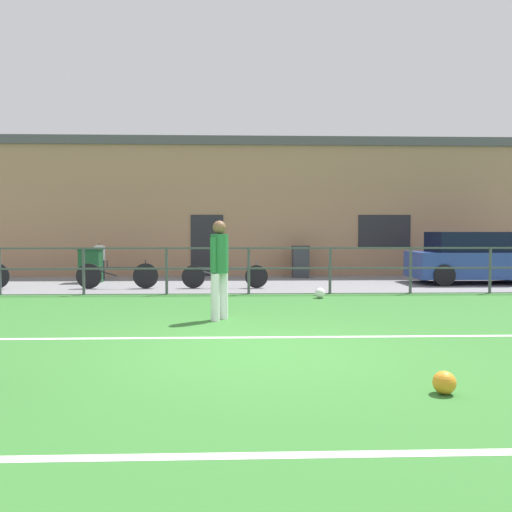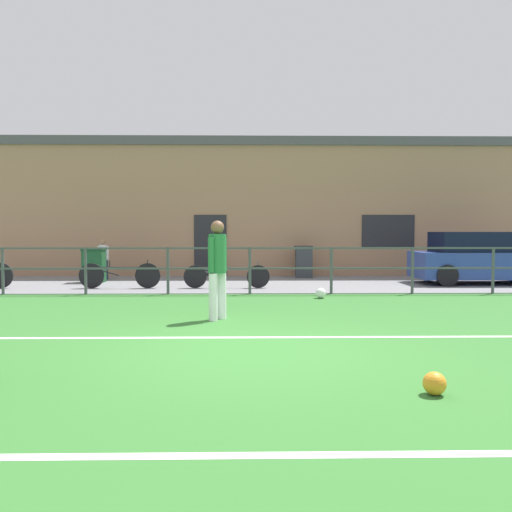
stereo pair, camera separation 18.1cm
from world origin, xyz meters
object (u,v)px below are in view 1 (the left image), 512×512
(parked_car_red, at_px, (475,259))
(trash_bin_0, at_px, (91,265))
(spectator_child, at_px, (100,257))
(player_striker, at_px, (219,264))
(bicycle_parked_1, at_px, (117,275))
(bicycle_parked_2, at_px, (225,276))
(soccer_ball_match, at_px, (320,293))
(trash_bin_1, at_px, (301,262))
(soccer_ball_spare, at_px, (444,383))

(parked_car_red, xyz_separation_m, trash_bin_0, (-11.34, 0.55, -0.19))
(spectator_child, bearing_deg, parked_car_red, 167.03)
(player_striker, distance_m, bicycle_parked_1, 5.71)
(bicycle_parked_2, height_order, trash_bin_0, trash_bin_0)
(soccer_ball_match, relative_size, bicycle_parked_1, 0.11)
(player_striker, relative_size, trash_bin_1, 1.64)
(soccer_ball_match, height_order, soccer_ball_spare, soccer_ball_match)
(soccer_ball_match, height_order, trash_bin_0, trash_bin_0)
(parked_car_red, distance_m, trash_bin_0, 11.35)
(player_striker, height_order, trash_bin_1, player_striker)
(spectator_child, distance_m, trash_bin_0, 0.96)
(bicycle_parked_2, distance_m, trash_bin_1, 3.97)
(soccer_ball_match, distance_m, bicycle_parked_1, 5.49)
(parked_car_red, bearing_deg, trash_bin_1, 157.48)
(player_striker, distance_m, soccer_ball_spare, 4.84)
(trash_bin_1, bearing_deg, parked_car_red, -22.52)
(player_striker, relative_size, parked_car_red, 0.45)
(bicycle_parked_1, height_order, trash_bin_0, trash_bin_0)
(trash_bin_1, bearing_deg, bicycle_parked_1, -149.17)
(trash_bin_0, relative_size, trash_bin_1, 0.99)
(player_striker, distance_m, spectator_child, 8.51)
(player_striker, relative_size, soccer_ball_spare, 7.89)
(bicycle_parked_1, distance_m, trash_bin_0, 2.04)
(player_striker, height_order, spectator_child, player_striker)
(parked_car_red, height_order, trash_bin_0, parked_car_red)
(soccer_ball_match, height_order, parked_car_red, parked_car_red)
(soccer_ball_spare, height_order, trash_bin_1, trash_bin_1)
(parked_car_red, relative_size, trash_bin_1, 3.67)
(parked_car_red, bearing_deg, soccer_ball_spare, -116.22)
(spectator_child, xyz_separation_m, trash_bin_1, (6.42, 0.54, -0.19))
(soccer_ball_match, bearing_deg, spectator_child, 143.57)
(trash_bin_1, bearing_deg, trash_bin_0, -167.02)
(parked_car_red, bearing_deg, spectator_child, 172.51)
(parked_car_red, relative_size, trash_bin_0, 3.71)
(soccer_ball_match, height_order, trash_bin_1, trash_bin_1)
(player_striker, height_order, parked_car_red, player_striker)
(parked_car_red, relative_size, bicycle_parked_2, 1.66)
(bicycle_parked_1, bearing_deg, bicycle_parked_2, 0.00)
(trash_bin_0, bearing_deg, bicycle_parked_1, -55.02)
(soccer_ball_spare, bearing_deg, bicycle_parked_2, 104.28)
(spectator_child, height_order, parked_car_red, parked_car_red)
(parked_car_red, bearing_deg, player_striker, -140.54)
(soccer_ball_spare, relative_size, trash_bin_1, 0.21)
(bicycle_parked_2, bearing_deg, soccer_ball_spare, -75.72)
(soccer_ball_match, xyz_separation_m, bicycle_parked_2, (-2.25, 2.02, 0.22))
(soccer_ball_spare, xyz_separation_m, trash_bin_1, (0.11, 12.22, 0.44))
(spectator_child, distance_m, parked_car_red, 11.43)
(parked_car_red, bearing_deg, soccer_ball_match, -148.37)
(bicycle_parked_1, bearing_deg, trash_bin_1, 30.83)
(spectator_child, relative_size, trash_bin_1, 1.21)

